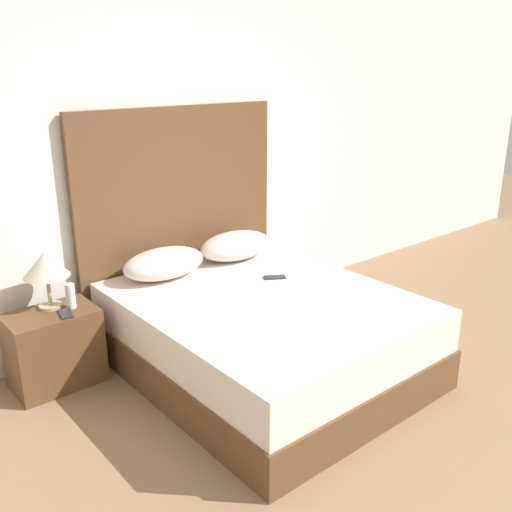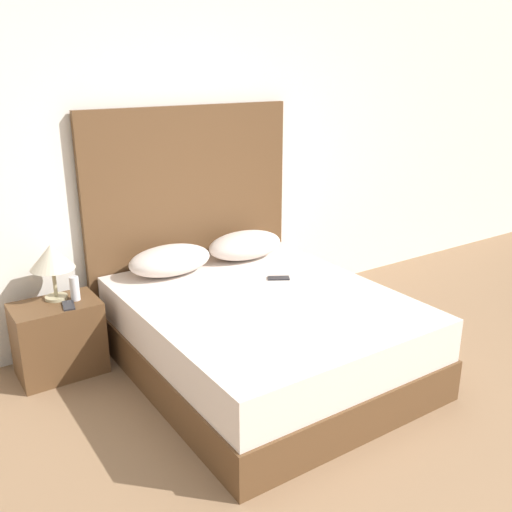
% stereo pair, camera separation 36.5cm
% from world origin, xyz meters
% --- Properties ---
extents(ground_plane, '(16.00, 16.00, 0.00)m').
position_xyz_m(ground_plane, '(0.00, 0.00, 0.00)').
color(ground_plane, '#8C6B4C').
extents(wall_back, '(10.00, 0.06, 2.70)m').
position_xyz_m(wall_back, '(0.00, 2.61, 1.35)').
color(wall_back, white).
rests_on(wall_back, ground_plane).
extents(bed, '(1.58, 1.90, 0.53)m').
position_xyz_m(bed, '(0.04, 1.56, 0.26)').
color(bed, brown).
rests_on(bed, ground_plane).
extents(headboard, '(1.66, 0.05, 1.67)m').
position_xyz_m(headboard, '(0.04, 2.53, 0.84)').
color(headboard, brown).
rests_on(headboard, ground_plane).
extents(pillow_left, '(0.60, 0.37, 0.20)m').
position_xyz_m(pillow_left, '(-0.27, 2.27, 0.64)').
color(pillow_left, silver).
rests_on(pillow_left, bed).
extents(pillow_right, '(0.60, 0.37, 0.20)m').
position_xyz_m(pillow_right, '(0.36, 2.27, 0.64)').
color(pillow_right, silver).
rests_on(pillow_right, bed).
extents(phone_on_bed, '(0.16, 0.14, 0.01)m').
position_xyz_m(phone_on_bed, '(0.31, 1.76, 0.54)').
color(phone_on_bed, '#232328').
rests_on(phone_on_bed, bed).
extents(nightstand, '(0.54, 0.36, 0.50)m').
position_xyz_m(nightstand, '(-1.09, 2.28, 0.25)').
color(nightstand, brown).
rests_on(nightstand, ground_plane).
extents(table_lamp, '(0.28, 0.28, 0.37)m').
position_xyz_m(table_lamp, '(-1.06, 2.36, 0.78)').
color(table_lamp, tan).
rests_on(table_lamp, nightstand).
extents(phone_on_nightstand, '(0.10, 0.16, 0.01)m').
position_xyz_m(phone_on_nightstand, '(-1.03, 2.19, 0.50)').
color(phone_on_nightstand, '#232328').
rests_on(phone_on_nightstand, nightstand).
extents(toiletry_bottle, '(0.06, 0.06, 0.16)m').
position_xyz_m(toiletry_bottle, '(-0.96, 2.27, 0.58)').
color(toiletry_bottle, silver).
rests_on(toiletry_bottle, nightstand).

